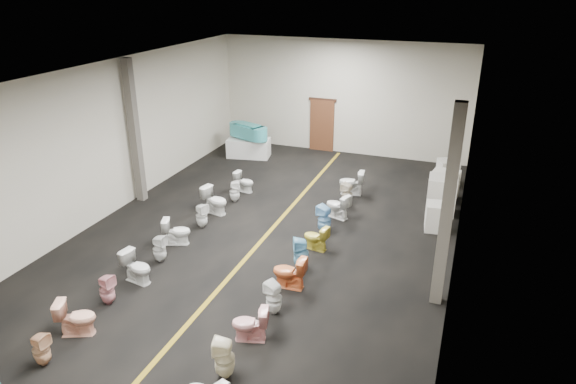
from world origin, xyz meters
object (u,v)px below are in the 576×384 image
at_px(toilet_left_1, 41,349).
at_px(toilet_right_4, 274,298).
at_px(toilet_right_11, 351,183).
at_px(display_table, 249,148).
at_px(appliance_crate_c, 444,185).
at_px(toilet_left_4, 137,267).
at_px(toilet_right_5, 289,272).
at_px(toilet_left_2, 76,317).
at_px(toilet_left_3, 107,290).
at_px(appliance_crate_a, 437,217).
at_px(appliance_crate_d, 447,172).
at_px(toilet_left_8, 215,200).
at_px(toilet_left_6, 177,231).
at_px(toilet_left_10, 244,182).
at_px(toilet_right_2, 225,358).
at_px(toilet_left_9, 235,191).
at_px(toilet_left_7, 202,216).
at_px(toilet_left_5, 159,249).
at_px(bathtub, 248,131).
at_px(toilet_right_9, 337,206).
at_px(toilet_right_8, 324,219).
at_px(toilet_right_3, 250,324).
at_px(toilet_right_7, 316,238).
at_px(appliance_crate_b, 442,195).
at_px(toilet_right_6, 301,253).
at_px(toilet_right_10, 347,194).

distance_m(toilet_left_1, toilet_right_4, 4.54).
bearing_deg(toilet_left_1, toilet_right_11, -16.28).
height_order(display_table, toilet_right_11, toilet_right_11).
bearing_deg(appliance_crate_c, toilet_left_4, -129.73).
height_order(toilet_left_4, toilet_right_5, toilet_right_5).
bearing_deg(toilet_left_2, toilet_left_4, -23.40).
bearing_deg(toilet_left_1, toilet_left_3, 6.13).
distance_m(appliance_crate_a, appliance_crate_d, 3.69).
distance_m(toilet_left_4, toilet_left_8, 4.04).
relative_size(toilet_left_1, toilet_left_6, 0.93).
distance_m(toilet_left_10, toilet_right_2, 8.67).
xyz_separation_m(toilet_left_4, toilet_left_8, (-0.08, 4.04, 0.03)).
bearing_deg(toilet_left_9, toilet_left_7, 154.92).
xyz_separation_m(display_table, appliance_crate_d, (7.68, -0.33, 0.08)).
bearing_deg(toilet_left_5, toilet_left_7, -4.53).
height_order(bathtub, toilet_right_9, bathtub).
xyz_separation_m(toilet_left_7, toilet_right_8, (3.40, 0.89, 0.05)).
relative_size(toilet_left_8, toilet_left_10, 1.21).
xyz_separation_m(display_table, toilet_right_3, (4.70, -10.27, 0.00)).
bearing_deg(toilet_left_2, toilet_left_8, -23.16).
bearing_deg(toilet_left_10, toilet_left_5, -174.70).
distance_m(appliance_crate_c, toilet_left_8, 7.36).
height_order(toilet_left_6, toilet_right_5, toilet_right_5).
xyz_separation_m(toilet_right_3, toilet_right_7, (0.10, 3.96, -0.03)).
distance_m(toilet_left_4, toilet_right_4, 3.48).
distance_m(appliance_crate_c, toilet_left_3, 10.74).
height_order(toilet_left_1, toilet_left_4, toilet_left_4).
xyz_separation_m(display_table, appliance_crate_b, (7.68, -2.77, 0.21)).
distance_m(appliance_crate_c, toilet_right_9, 3.86).
bearing_deg(toilet_right_9, appliance_crate_c, 151.33).
relative_size(toilet_right_3, toilet_right_11, 0.89).
bearing_deg(toilet_left_10, toilet_right_6, -133.71).
bearing_deg(toilet_right_8, appliance_crate_c, 163.90).
xyz_separation_m(bathtub, toilet_right_6, (4.75, -7.34, -0.66)).
bearing_deg(toilet_left_5, toilet_left_1, 177.61).
bearing_deg(toilet_right_11, toilet_left_8, -57.57).
bearing_deg(appliance_crate_d, appliance_crate_b, -90.00).
distance_m(toilet_right_3, toilet_right_9, 6.04).
bearing_deg(toilet_left_2, toilet_right_7, -58.73).
bearing_deg(toilet_right_8, toilet_left_8, -69.29).
distance_m(toilet_left_5, toilet_left_8, 3.07).
height_order(toilet_left_4, toilet_right_11, toilet_right_11).
relative_size(toilet_left_2, toilet_left_9, 1.10).
distance_m(toilet_left_8, toilet_right_7, 3.72).
height_order(toilet_left_5, toilet_right_10, toilet_right_10).
bearing_deg(appliance_crate_c, toilet_left_10, -164.73).
relative_size(appliance_crate_b, toilet_right_7, 1.67).
distance_m(toilet_left_6, toilet_right_9, 4.75).
height_order(toilet_right_2, toilet_right_7, toilet_right_2).
xyz_separation_m(display_table, toilet_right_10, (4.87, -3.25, 0.00)).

